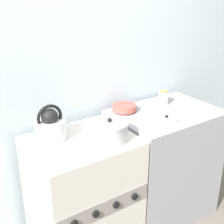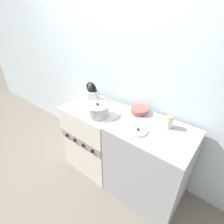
% 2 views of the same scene
% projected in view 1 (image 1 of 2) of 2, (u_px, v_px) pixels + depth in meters
% --- Properties ---
extents(wall_back, '(7.00, 0.06, 2.50)m').
position_uv_depth(wall_back, '(53.00, 75.00, 2.13)').
color(wall_back, silver).
rests_on(wall_back, ground_plane).
extents(stove, '(0.67, 0.57, 0.92)m').
position_uv_depth(stove, '(84.00, 199.00, 2.14)').
color(stove, beige).
rests_on(stove, ground_plane).
extents(counter, '(0.79, 0.58, 0.93)m').
position_uv_depth(counter, '(162.00, 164.00, 2.54)').
color(counter, '#99999E').
rests_on(counter, ground_plane).
extents(kettle, '(0.24, 0.20, 0.23)m').
position_uv_depth(kettle, '(51.00, 126.00, 1.95)').
color(kettle, silver).
rests_on(kettle, stove).
extents(cooking_pot, '(0.24, 0.24, 0.15)m').
position_uv_depth(cooking_pot, '(110.00, 131.00, 1.94)').
color(cooking_pot, '#B2B2B7').
rests_on(cooking_pot, stove).
extents(enamel_bowl, '(0.18, 0.18, 0.05)m').
position_uv_depth(enamel_bowl, '(124.00, 108.00, 2.35)').
color(enamel_bowl, '#B75147').
rests_on(enamel_bowl, counter).
extents(storage_jar, '(0.08, 0.08, 0.11)m').
position_uv_depth(storage_jar, '(163.00, 97.00, 2.48)').
color(storage_jar, silver).
rests_on(storage_jar, counter).
extents(loose_pot_lid, '(0.18, 0.18, 0.03)m').
position_uv_depth(loose_pot_lid, '(166.00, 118.00, 2.22)').
color(loose_pot_lid, '#B2B2B7').
rests_on(loose_pot_lid, counter).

